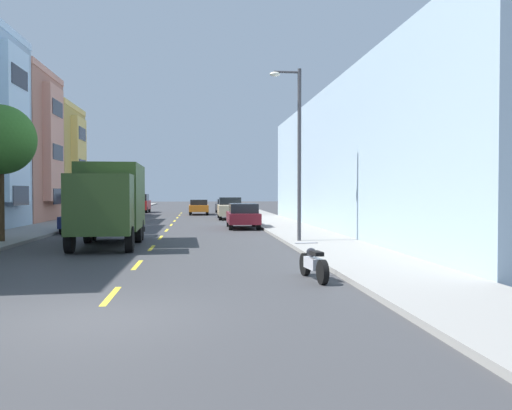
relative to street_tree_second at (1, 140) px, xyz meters
name	(u,v)px	position (x,y,z in m)	size (l,w,h in m)	color
ground_plane	(173,222)	(6.40, 15.82, -4.39)	(160.00, 160.00, 0.00)	#38383A
sidewalk_left	(65,224)	(-0.70, 13.82, -4.32)	(3.20, 120.00, 0.14)	gray
sidewalk_right	(275,222)	(13.50, 13.82, -4.32)	(3.20, 120.00, 0.14)	gray
lane_centerline_dashes	(169,227)	(6.40, 10.32, -4.39)	(0.14, 47.20, 0.01)	yellow
townhouse_fifth_mustard	(17,163)	(-7.21, 24.77, 0.21)	(10.65, 8.10, 9.61)	tan
apartment_block_opposite	(411,161)	(20.10, 5.82, -0.45)	(10.00, 36.00, 7.87)	#9EB7CC
street_tree_second	(1,140)	(0.00, 0.00, 0.00)	(2.88, 2.88, 5.73)	#47331E
street_lamp	(296,142)	(12.36, -1.02, -0.07)	(1.35, 0.28, 7.27)	#38383D
delivery_box_truck	(110,199)	(4.59, -0.84, -2.48)	(2.60, 7.19, 3.38)	#2D471E
parked_sedan_black	(225,206)	(10.84, 32.15, -3.64)	(1.89, 4.53, 1.43)	black
parked_sedan_charcoal	(133,207)	(2.10, 28.39, -3.64)	(1.89, 4.54, 1.43)	#333338
parked_wagon_burgundy	(243,215)	(10.88, 8.99, -3.59)	(1.87, 4.72, 1.50)	maroon
parked_sedan_navy	(83,218)	(1.95, 6.85, -3.64)	(1.93, 4.55, 1.43)	navy
parked_suv_red	(139,203)	(1.99, 34.81, -3.40)	(1.96, 4.80, 1.93)	#AD1E1E
parked_pickup_champagne	(231,209)	(10.75, 20.32, -3.56)	(2.03, 5.31, 1.73)	tan
moving_orange_sedan	(199,207)	(8.20, 28.76, -3.64)	(1.80, 4.50, 1.43)	orange
parked_motorcycle	(313,264)	(11.15, -10.50, -3.98)	(0.62, 2.05, 0.90)	black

